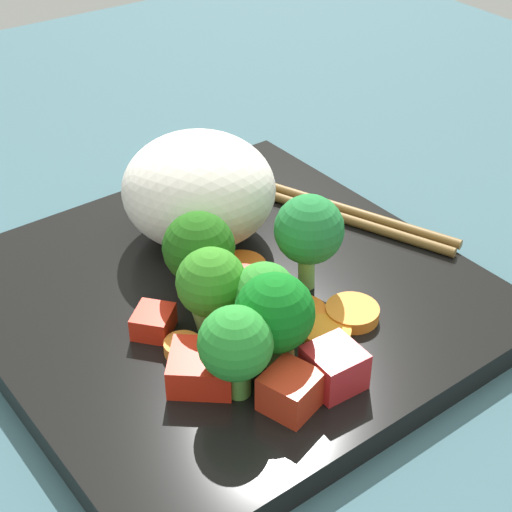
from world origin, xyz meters
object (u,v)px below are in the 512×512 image
(rice_mound, at_px, (199,189))
(chopstick_pair, at_px, (299,200))
(broccoli_floret_4, at_px, (275,315))
(carrot_slice_3, at_px, (302,313))
(square_plate, at_px, (227,299))

(rice_mound, bearing_deg, chopstick_pair, 176.27)
(broccoli_floret_4, distance_m, chopstick_pair, 0.17)
(rice_mound, relative_size, broccoli_floret_4, 1.68)
(chopstick_pair, bearing_deg, broccoli_floret_4, 114.75)
(rice_mound, relative_size, carrot_slice_3, 3.41)
(square_plate, height_order, chopstick_pair, chopstick_pair)
(rice_mound, xyz_separation_m, broccoli_floret_4, (0.03, 0.13, -0.00))
(rice_mound, height_order, chopstick_pair, rice_mound)
(carrot_slice_3, bearing_deg, chopstick_pair, -126.89)
(rice_mound, distance_m, carrot_slice_3, 0.11)
(square_plate, xyz_separation_m, carrot_slice_3, (-0.02, 0.05, 0.01))
(broccoli_floret_4, height_order, chopstick_pair, broccoli_floret_4)
(square_plate, bearing_deg, carrot_slice_3, 112.26)
(carrot_slice_3, bearing_deg, broccoli_floret_4, 32.55)
(broccoli_floret_4, bearing_deg, chopstick_pair, -132.18)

